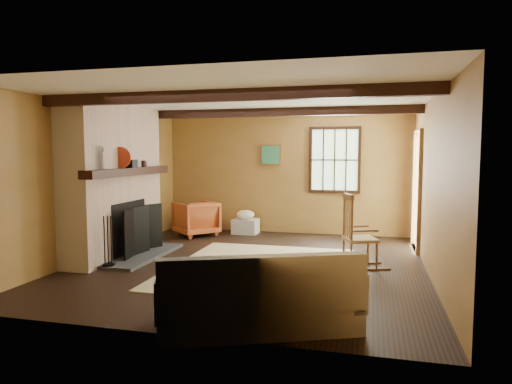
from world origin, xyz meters
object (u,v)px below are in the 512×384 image
(fireplace, at_px, (115,187))
(laundry_basket, at_px, (246,226))
(rocking_chair, at_px, (357,236))
(armchair, at_px, (196,218))
(sofa, at_px, (259,300))

(fireplace, bearing_deg, laundry_basket, 58.40)
(rocking_chair, xyz_separation_m, armchair, (-3.19, 1.81, -0.11))
(sofa, xyz_separation_m, laundry_basket, (-1.47, 4.79, -0.12))
(sofa, xyz_separation_m, armchair, (-2.37, 4.35, 0.07))
(laundry_basket, bearing_deg, fireplace, -121.60)
(fireplace, xyz_separation_m, laundry_basket, (1.48, 2.40, -0.95))
(laundry_basket, height_order, armchair, armchair)
(rocking_chair, bearing_deg, fireplace, 72.46)
(rocking_chair, height_order, armchair, rocking_chair)
(sofa, distance_m, armchair, 4.95)
(laundry_basket, distance_m, armchair, 1.02)
(laundry_basket, xyz_separation_m, armchair, (-0.90, -0.44, 0.19))
(armchair, bearing_deg, sofa, 70.36)
(sofa, height_order, laundry_basket, sofa)
(fireplace, relative_size, armchair, 3.17)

